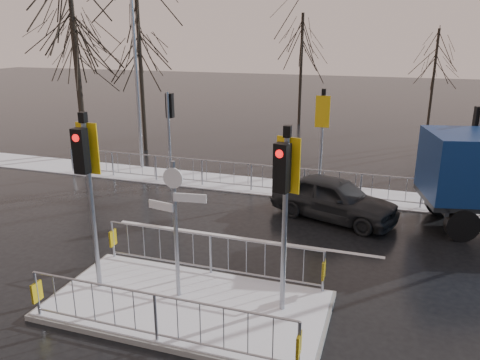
% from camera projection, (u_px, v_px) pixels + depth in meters
% --- Properties ---
extents(ground, '(120.00, 120.00, 0.00)m').
position_uv_depth(ground, '(188.00, 308.00, 10.14)').
color(ground, black).
rests_on(ground, ground).
extents(snow_verge, '(30.00, 2.00, 0.04)m').
position_uv_depth(snow_verge, '(281.00, 188.00, 17.92)').
color(snow_verge, white).
rests_on(snow_verge, ground).
extents(lane_markings, '(8.00, 11.38, 0.01)m').
position_uv_depth(lane_markings, '(181.00, 316.00, 9.83)').
color(lane_markings, silver).
rests_on(lane_markings, ground).
extents(traffic_island, '(6.00, 3.04, 4.15)m').
position_uv_depth(traffic_island, '(187.00, 292.00, 10.03)').
color(traffic_island, slate).
rests_on(traffic_island, ground).
extents(far_kerb_fixtures, '(18.00, 0.65, 3.83)m').
position_uv_depth(far_kerb_fixtures, '(286.00, 167.00, 17.07)').
color(far_kerb_fixtures, '#91959E').
rests_on(far_kerb_fixtures, ground).
extents(car_far_lane, '(4.35, 2.83, 1.38)m').
position_uv_depth(car_far_lane, '(334.00, 198.00, 14.82)').
color(car_far_lane, black).
rests_on(car_far_lane, ground).
extents(tree_near_a, '(4.75, 4.75, 8.97)m').
position_uv_depth(tree_near_a, '(73.00, 24.00, 21.41)').
color(tree_near_a, black).
rests_on(tree_near_a, ground).
extents(tree_near_b, '(4.00, 4.00, 7.55)m').
position_uv_depth(tree_near_b, '(139.00, 45.00, 22.31)').
color(tree_near_b, black).
rests_on(tree_near_b, ground).
extents(tree_near_c, '(3.50, 3.50, 6.61)m').
position_uv_depth(tree_near_c, '(75.00, 57.00, 24.76)').
color(tree_near_c, black).
rests_on(tree_near_c, ground).
extents(tree_far_a, '(3.75, 3.75, 7.08)m').
position_uv_depth(tree_far_a, '(302.00, 48.00, 29.22)').
color(tree_far_a, black).
rests_on(tree_far_a, ground).
extents(tree_far_b, '(3.25, 3.25, 6.14)m').
position_uv_depth(tree_far_b, '(436.00, 59.00, 28.83)').
color(tree_far_b, black).
rests_on(tree_far_b, ground).
extents(street_lamp_left, '(1.25, 0.18, 8.20)m').
position_uv_depth(street_lamp_left, '(137.00, 64.00, 19.32)').
color(street_lamp_left, '#91959E').
rests_on(street_lamp_left, ground).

